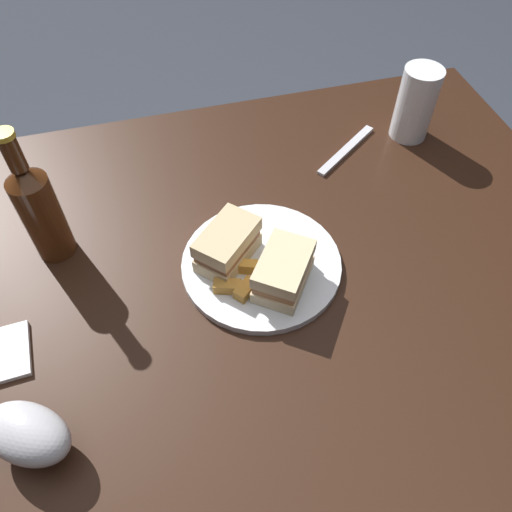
% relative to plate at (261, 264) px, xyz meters
% --- Properties ---
extents(ground_plane, '(6.00, 6.00, 0.00)m').
position_rel_plate_xyz_m(ground_plane, '(0.02, 0.00, -0.77)').
color(ground_plane, '#333842').
extents(dining_table, '(1.23, 0.90, 0.77)m').
position_rel_plate_xyz_m(dining_table, '(0.02, 0.00, -0.39)').
color(dining_table, black).
rests_on(dining_table, ground).
extents(plate, '(0.26, 0.26, 0.01)m').
position_rel_plate_xyz_m(plate, '(0.00, 0.00, 0.00)').
color(plate, white).
rests_on(plate, dining_table).
extents(sandwich_half_left, '(0.12, 0.12, 0.06)m').
position_rel_plate_xyz_m(sandwich_half_left, '(0.05, -0.02, 0.04)').
color(sandwich_half_left, '#CCB284').
rests_on(sandwich_half_left, plate).
extents(sandwich_half_right, '(0.12, 0.13, 0.06)m').
position_rel_plate_xyz_m(sandwich_half_right, '(-0.02, 0.05, 0.04)').
color(sandwich_half_right, beige).
rests_on(sandwich_half_right, plate).
extents(potato_wedge_front, '(0.06, 0.03, 0.02)m').
position_rel_plate_xyz_m(potato_wedge_front, '(0.04, 0.01, 0.02)').
color(potato_wedge_front, gold).
rests_on(potato_wedge_front, plate).
extents(potato_wedge_middle, '(0.05, 0.03, 0.02)m').
position_rel_plate_xyz_m(potato_wedge_middle, '(0.07, 0.04, 0.02)').
color(potato_wedge_middle, '#B77F33').
rests_on(potato_wedge_middle, plate).
extents(potato_wedge_back, '(0.04, 0.04, 0.02)m').
position_rel_plate_xyz_m(potato_wedge_back, '(0.04, 0.05, 0.02)').
color(potato_wedge_back, '#B77F33').
rests_on(potato_wedge_back, plate).
extents(pint_glass, '(0.07, 0.07, 0.15)m').
position_rel_plate_xyz_m(pint_glass, '(-0.38, -0.25, 0.06)').
color(pint_glass, white).
rests_on(pint_glass, dining_table).
extents(gravy_boat, '(0.14, 0.13, 0.07)m').
position_rel_plate_xyz_m(gravy_boat, '(0.35, 0.20, 0.04)').
color(gravy_boat, '#B7B7BC').
rests_on(gravy_boat, dining_table).
extents(cider_bottle, '(0.06, 0.06, 0.24)m').
position_rel_plate_xyz_m(cider_bottle, '(0.32, -0.12, 0.09)').
color(cider_bottle, '#47230F').
rests_on(cider_bottle, dining_table).
extents(fork, '(0.15, 0.12, 0.01)m').
position_rel_plate_xyz_m(fork, '(-0.24, -0.23, -0.00)').
color(fork, silver).
rests_on(fork, dining_table).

